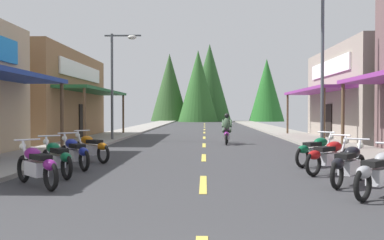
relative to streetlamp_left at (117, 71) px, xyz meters
name	(u,v)px	position (x,y,z in m)	size (l,w,h in m)	color
ground	(204,137)	(4.81, 5.03, -3.95)	(9.43, 82.21, 0.10)	#38383A
sidewalk_left	(114,135)	(-1.28, 5.03, -3.84)	(2.74, 82.21, 0.12)	#9E9991
sidewalk_right	(296,135)	(10.90, 5.03, -3.84)	(2.74, 82.21, 0.12)	gray
centerline_dashes	(204,135)	(4.81, 6.76, -3.89)	(0.16, 55.70, 0.01)	#E0C64C
storefront_left_far	(30,96)	(-5.77, 2.11, -1.29)	(8.13, 11.48, 5.21)	olive
storefront_right_far	(381,93)	(15.26, 2.05, -1.17)	(7.86, 10.62, 5.45)	gray
streetlamp_left	(117,71)	(0.00, 0.00, 0.00)	(2.03, 0.30, 5.97)	#474C51
streetlamp_right	(316,48)	(9.65, -4.91, 0.50)	(2.03, 0.30, 6.87)	#474C51
motorcycle_parked_right_0	(379,172)	(8.26, -15.11, -3.41)	(1.58, 1.59, 1.04)	black
motorcycle_parked_right_1	(349,163)	(8.12, -13.77, -3.41)	(1.38, 1.76, 1.04)	black
motorcycle_parked_right_2	(329,156)	(8.18, -12.06, -3.41)	(1.69, 1.47, 1.04)	black
motorcycle_parked_right_3	(316,150)	(8.26, -10.41, -3.41)	(1.66, 1.50, 1.04)	black
motorcycle_parked_left_0	(37,165)	(1.12, -14.22, -3.41)	(1.56, 1.61, 1.04)	black
motorcycle_parked_left_1	(56,157)	(1.03, -12.71, -3.41)	(1.42, 1.73, 1.04)	black
motorcycle_parked_left_2	(74,152)	(1.05, -11.25, -3.41)	(1.41, 1.74, 1.04)	black
motorcycle_parked_left_3	(91,147)	(1.07, -9.55, -3.41)	(1.65, 1.52, 1.04)	black
rider_cruising_lead	(227,131)	(5.97, -1.82, -3.24)	(0.61, 2.14, 1.57)	black
treeline_backdrop	(207,87)	(5.18, 48.05, 1.90)	(22.36, 11.16, 13.10)	#275023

